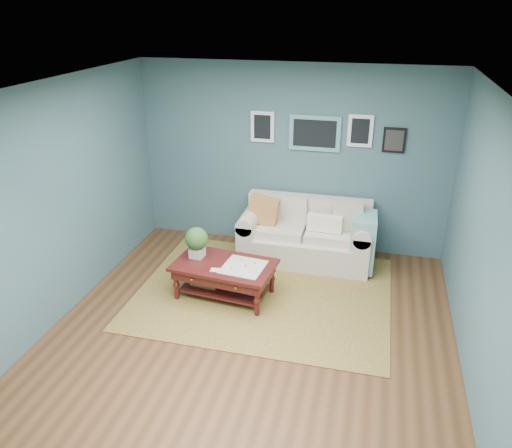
% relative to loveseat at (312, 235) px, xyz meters
% --- Properties ---
extents(room_shell, '(5.00, 5.02, 2.70)m').
position_rel_loveseat_xyz_m(room_shell, '(-0.39, -1.97, 0.97)').
color(room_shell, brown).
rests_on(room_shell, ground).
extents(area_rug, '(3.18, 2.54, 0.01)m').
position_rel_loveseat_xyz_m(area_rug, '(-0.45, -1.04, -0.39)').
color(area_rug, brown).
rests_on(area_rug, ground).
extents(loveseat, '(1.89, 0.86, 0.97)m').
position_rel_loveseat_xyz_m(loveseat, '(0.00, 0.00, 0.00)').
color(loveseat, beige).
rests_on(loveseat, ground).
extents(coffee_table, '(1.31, 0.85, 0.87)m').
position_rel_loveseat_xyz_m(coffee_table, '(-0.98, -1.22, -0.01)').
color(coffee_table, '#330B0A').
rests_on(coffee_table, ground).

